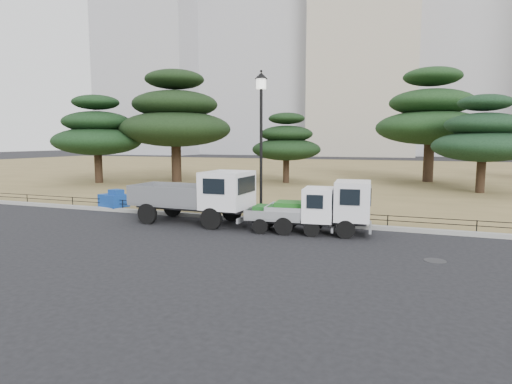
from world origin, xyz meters
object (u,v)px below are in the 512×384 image
at_px(truck_kei_rear, 327,207).
at_px(truck_large, 198,194).
at_px(street_lamp, 261,120).
at_px(tarp_pile, 114,200).
at_px(truck_kei_front, 297,210).

bearing_deg(truck_kei_rear, truck_large, 173.80).
relative_size(truck_large, truck_kei_rear, 1.31).
height_order(truck_kei_rear, street_lamp, street_lamp).
distance_m(truck_kei_rear, street_lamp, 4.71).
distance_m(truck_kei_rear, tarp_pile, 10.83).
bearing_deg(street_lamp, tarp_pile, 178.90).
relative_size(truck_kei_rear, tarp_pile, 2.53).
relative_size(truck_large, tarp_pile, 3.32).
height_order(truck_kei_rear, tarp_pile, truck_kei_rear).
distance_m(truck_kei_front, tarp_pile, 9.86).
distance_m(truck_large, truck_kei_rear, 5.22).
relative_size(truck_kei_front, truck_kei_rear, 0.86).
bearing_deg(truck_large, truck_kei_front, -2.54).
relative_size(truck_kei_rear, street_lamp, 0.64).
xyz_separation_m(truck_kei_rear, street_lamp, (-3.07, 1.58, 3.20)).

